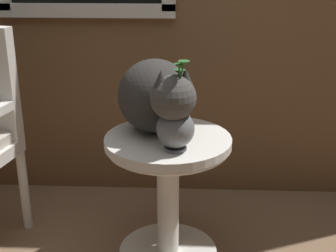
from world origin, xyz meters
TOP-DOWN VIEW (x-y plane):
  - wicker_side_table at (0.13, 0.18)m, footprint 0.53×0.53m
  - cat at (0.08, 0.23)m, footprint 0.41×0.65m
  - pewter_vase_with_ivy at (0.16, 0.06)m, footprint 0.15×0.15m

SIDE VIEW (x-z plane):
  - wicker_side_table at x=0.13m, z-range 0.10..0.68m
  - pewter_vase_with_ivy at x=0.16m, z-range 0.51..0.86m
  - cat at x=0.08m, z-range 0.58..0.90m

